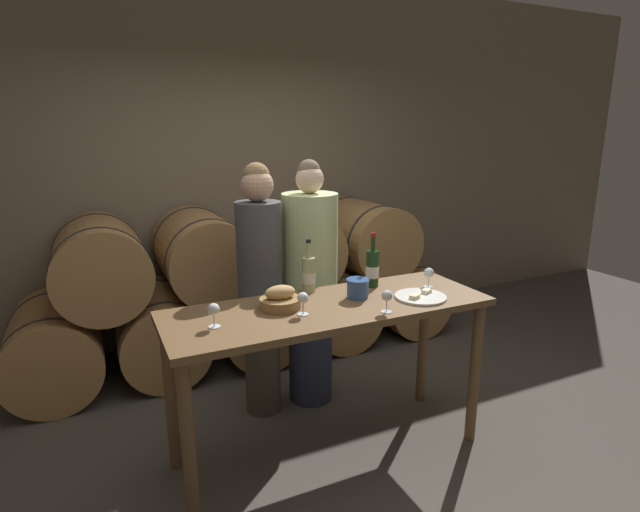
{
  "coord_description": "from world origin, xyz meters",
  "views": [
    {
      "loc": [
        -1.16,
        -2.33,
        1.88
      ],
      "look_at": [
        0.0,
        0.13,
        1.18
      ],
      "focal_mm": 28.0,
      "sensor_mm": 36.0,
      "label": 1
    }
  ],
  "objects_px": {
    "wine_bottle_white": "(309,274)",
    "bread_basket": "(280,300)",
    "wine_bottle_red": "(372,268)",
    "wine_glass_left": "(303,299)",
    "person_left": "(260,287)",
    "tasting_table": "(330,327)",
    "wine_glass_far_left": "(214,310)",
    "person_right": "(310,284)",
    "cheese_plate": "(421,297)",
    "wine_glass_right": "(429,274)",
    "blue_crock": "(358,288)",
    "wine_glass_center": "(387,297)"
  },
  "relations": [
    {
      "from": "bread_basket",
      "to": "wine_bottle_red",
      "type": "bearing_deg",
      "value": 10.32
    },
    {
      "from": "wine_bottle_white",
      "to": "wine_glass_right",
      "type": "height_order",
      "value": "wine_bottle_white"
    },
    {
      "from": "wine_bottle_white",
      "to": "person_right",
      "type": "bearing_deg",
      "value": 64.57
    },
    {
      "from": "person_right",
      "to": "wine_bottle_white",
      "type": "relative_size",
      "value": 5.26
    },
    {
      "from": "tasting_table",
      "to": "wine_glass_right",
      "type": "distance_m",
      "value": 0.72
    },
    {
      "from": "person_left",
      "to": "tasting_table",
      "type": "bearing_deg",
      "value": -72.57
    },
    {
      "from": "wine_bottle_white",
      "to": "wine_glass_far_left",
      "type": "height_order",
      "value": "wine_bottle_white"
    },
    {
      "from": "blue_crock",
      "to": "wine_glass_far_left",
      "type": "bearing_deg",
      "value": -174.67
    },
    {
      "from": "wine_bottle_red",
      "to": "wine_bottle_white",
      "type": "distance_m",
      "value": 0.4
    },
    {
      "from": "wine_bottle_red",
      "to": "blue_crock",
      "type": "relative_size",
      "value": 2.56
    },
    {
      "from": "cheese_plate",
      "to": "wine_glass_left",
      "type": "height_order",
      "value": "wine_glass_left"
    },
    {
      "from": "tasting_table",
      "to": "wine_bottle_red",
      "type": "height_order",
      "value": "wine_bottle_red"
    },
    {
      "from": "bread_basket",
      "to": "wine_glass_left",
      "type": "xyz_separation_m",
      "value": [
        0.07,
        -0.14,
        0.04
      ]
    },
    {
      "from": "bread_basket",
      "to": "wine_bottle_white",
      "type": "bearing_deg",
      "value": 37.26
    },
    {
      "from": "wine_bottle_red",
      "to": "wine_glass_left",
      "type": "relative_size",
      "value": 2.74
    },
    {
      "from": "wine_glass_right",
      "to": "person_left",
      "type": "bearing_deg",
      "value": 145.99
    },
    {
      "from": "tasting_table",
      "to": "wine_glass_far_left",
      "type": "bearing_deg",
      "value": -176.4
    },
    {
      "from": "cheese_plate",
      "to": "wine_glass_far_left",
      "type": "xyz_separation_m",
      "value": [
        -1.18,
        0.08,
        0.08
      ]
    },
    {
      "from": "wine_glass_right",
      "to": "cheese_plate",
      "type": "bearing_deg",
      "value": -138.48
    },
    {
      "from": "wine_bottle_white",
      "to": "cheese_plate",
      "type": "bearing_deg",
      "value": -35.83
    },
    {
      "from": "wine_glass_center",
      "to": "blue_crock",
      "type": "bearing_deg",
      "value": 95.35
    },
    {
      "from": "wine_glass_left",
      "to": "wine_bottle_white",
      "type": "bearing_deg",
      "value": 61.46
    },
    {
      "from": "bread_basket",
      "to": "wine_glass_left",
      "type": "distance_m",
      "value": 0.17
    },
    {
      "from": "person_left",
      "to": "wine_glass_left",
      "type": "distance_m",
      "value": 0.71
    },
    {
      "from": "person_left",
      "to": "wine_glass_right",
      "type": "relative_size",
      "value": 13.66
    },
    {
      "from": "wine_bottle_white",
      "to": "bread_basket",
      "type": "bearing_deg",
      "value": -142.74
    },
    {
      "from": "wine_glass_left",
      "to": "cheese_plate",
      "type": "bearing_deg",
      "value": -3.75
    },
    {
      "from": "wine_bottle_red",
      "to": "wine_glass_center",
      "type": "height_order",
      "value": "wine_bottle_red"
    },
    {
      "from": "wine_bottle_white",
      "to": "bread_basket",
      "type": "relative_size",
      "value": 1.42
    },
    {
      "from": "cheese_plate",
      "to": "wine_glass_left",
      "type": "xyz_separation_m",
      "value": [
        -0.72,
        0.05,
        0.08
      ]
    },
    {
      "from": "tasting_table",
      "to": "person_left",
      "type": "bearing_deg",
      "value": 107.43
    },
    {
      "from": "person_right",
      "to": "wine_bottle_red",
      "type": "height_order",
      "value": "person_right"
    },
    {
      "from": "person_left",
      "to": "wine_bottle_white",
      "type": "height_order",
      "value": "person_left"
    },
    {
      "from": "wine_bottle_white",
      "to": "bread_basket",
      "type": "height_order",
      "value": "wine_bottle_white"
    },
    {
      "from": "person_right",
      "to": "cheese_plate",
      "type": "bearing_deg",
      "value": -63.88
    },
    {
      "from": "wine_glass_center",
      "to": "wine_bottle_red",
      "type": "bearing_deg",
      "value": 68.79
    },
    {
      "from": "wine_bottle_white",
      "to": "wine_glass_center",
      "type": "distance_m",
      "value": 0.55
    },
    {
      "from": "person_left",
      "to": "wine_bottle_red",
      "type": "height_order",
      "value": "person_left"
    },
    {
      "from": "person_right",
      "to": "wine_glass_far_left",
      "type": "bearing_deg",
      "value": -140.87
    },
    {
      "from": "bread_basket",
      "to": "wine_glass_center",
      "type": "relative_size",
      "value": 1.84
    },
    {
      "from": "wine_bottle_white",
      "to": "tasting_table",
      "type": "bearing_deg",
      "value": -87.89
    },
    {
      "from": "blue_crock",
      "to": "wine_glass_left",
      "type": "distance_m",
      "value": 0.41
    },
    {
      "from": "wine_bottle_red",
      "to": "wine_bottle_white",
      "type": "height_order",
      "value": "wine_bottle_red"
    },
    {
      "from": "wine_bottle_white",
      "to": "wine_glass_far_left",
      "type": "xyz_separation_m",
      "value": [
        -0.64,
        -0.31,
        -0.02
      ]
    },
    {
      "from": "bread_basket",
      "to": "wine_glass_far_left",
      "type": "distance_m",
      "value": 0.41
    },
    {
      "from": "wine_glass_left",
      "to": "wine_glass_far_left",
      "type": "bearing_deg",
      "value": 175.96
    },
    {
      "from": "wine_bottle_red",
      "to": "wine_glass_right",
      "type": "distance_m",
      "value": 0.35
    },
    {
      "from": "wine_glass_far_left",
      "to": "person_right",
      "type": "bearing_deg",
      "value": 39.13
    },
    {
      "from": "person_left",
      "to": "wine_bottle_red",
      "type": "distance_m",
      "value": 0.74
    },
    {
      "from": "wine_glass_right",
      "to": "wine_bottle_white",
      "type": "bearing_deg",
      "value": 161.09
    }
  ]
}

